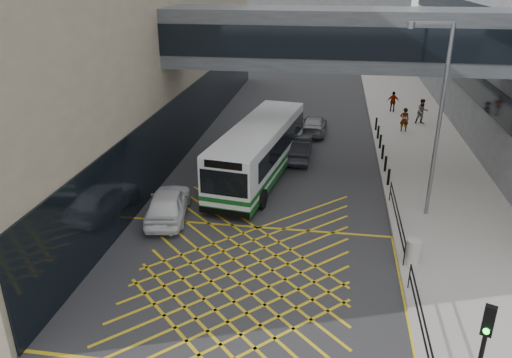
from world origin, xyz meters
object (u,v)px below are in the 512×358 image
at_px(car_white, 168,203).
at_px(traffic_light, 482,349).
at_px(car_dark, 298,147).
at_px(street_lamp, 436,111).
at_px(pedestrian_b, 422,112).
at_px(car_silver, 314,124).
at_px(litter_bin, 413,252).
at_px(pedestrian_a, 404,120).
at_px(pedestrian_c, 393,102).
at_px(bus, 260,150).

relative_size(car_white, traffic_light, 1.27).
height_order(car_dark, street_lamp, street_lamp).
bearing_deg(pedestrian_b, car_silver, -173.47).
height_order(street_lamp, litter_bin, street_lamp).
bearing_deg(car_dark, pedestrian_a, -138.19).
height_order(car_silver, pedestrian_c, pedestrian_c).
xyz_separation_m(car_white, car_dark, (5.39, 8.93, -0.01)).
height_order(car_white, pedestrian_b, pedestrian_b).
bearing_deg(pedestrian_b, pedestrian_c, 104.62).
bearing_deg(car_white, litter_bin, 157.72).
height_order(litter_bin, pedestrian_a, pedestrian_a).
distance_m(bus, street_lamp, 9.69).
xyz_separation_m(car_white, pedestrian_c, (12.20, 20.52, 0.22)).
relative_size(street_lamp, litter_bin, 8.86).
height_order(pedestrian_a, pedestrian_b, pedestrian_b).
xyz_separation_m(bus, pedestrian_c, (8.67, 15.01, -0.69)).
relative_size(pedestrian_b, pedestrian_c, 1.13).
bearing_deg(car_silver, pedestrian_a, -170.18).
bearing_deg(traffic_light, pedestrian_b, 106.01).
bearing_deg(pedestrian_c, pedestrian_a, 96.19).
distance_m(car_silver, street_lamp, 14.30).
bearing_deg(traffic_light, car_white, 159.52).
bearing_deg(street_lamp, pedestrian_a, 78.31).
height_order(traffic_light, street_lamp, street_lamp).
xyz_separation_m(car_silver, pedestrian_b, (7.85, 3.03, 0.42)).
bearing_deg(litter_bin, street_lamp, 77.17).
height_order(bus, car_dark, bus).
relative_size(car_silver, litter_bin, 4.31).
distance_m(car_dark, car_silver, 5.41).
distance_m(car_white, litter_bin, 11.11).
relative_size(car_silver, pedestrian_a, 2.50).
bearing_deg(car_white, traffic_light, 128.57).
relative_size(litter_bin, pedestrian_b, 0.53).
height_order(car_white, street_lamp, street_lamp).
relative_size(car_white, car_silver, 1.12).
relative_size(car_silver, street_lamp, 0.49).
relative_size(bus, litter_bin, 11.46).
xyz_separation_m(bus, street_lamp, (8.32, -3.54, 3.48)).
height_order(traffic_light, litter_bin, traffic_light).
height_order(car_white, car_dark, car_white).
bearing_deg(pedestrian_a, car_white, 49.93).
relative_size(pedestrian_a, pedestrian_c, 1.04).
bearing_deg(pedestrian_c, car_dark, 63.01).
bearing_deg(car_silver, street_lamp, 116.79).
bearing_deg(traffic_light, street_lamp, 108.70).
xyz_separation_m(traffic_light, pedestrian_c, (1.03, 30.70, -1.61)).
height_order(car_white, pedestrian_a, pedestrian_a).
bearing_deg(car_white, car_silver, -122.34).
bearing_deg(pedestrian_a, car_silver, 7.17).
xyz_separation_m(bus, pedestrian_b, (10.46, 11.81, -0.58)).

